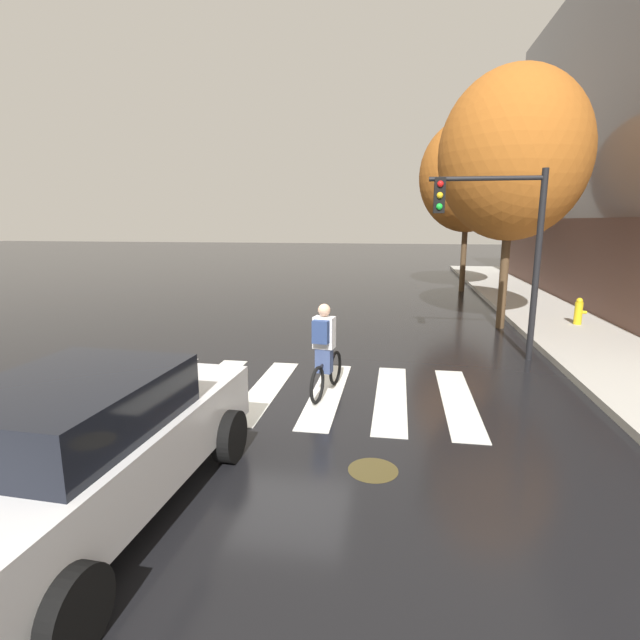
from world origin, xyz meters
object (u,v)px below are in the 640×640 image
object	(u,v)px
traffic_light_near	(500,232)
fire_hydrant	(579,311)
street_tree_near	(513,156)
sedan_near	(83,447)
street_tree_mid	(468,176)
cyclist	(325,350)
manhole_cover	(373,470)

from	to	relation	value
traffic_light_near	fire_hydrant	distance (m)	5.21
street_tree_near	sedan_near	bearing A→B (deg)	-120.61
fire_hydrant	street_tree_mid	world-z (taller)	street_tree_mid
fire_hydrant	cyclist	bearing A→B (deg)	-134.57
street_tree_near	street_tree_mid	world-z (taller)	street_tree_mid
manhole_cover	cyclist	xyz separation A→B (m)	(-1.01, 2.53, 0.84)
manhole_cover	traffic_light_near	bearing A→B (deg)	66.57
traffic_light_near	street_tree_near	bearing A→B (deg)	75.81
cyclist	fire_hydrant	distance (m)	9.21
manhole_cover	traffic_light_near	world-z (taller)	traffic_light_near
street_tree_mid	sedan_near	bearing A→B (deg)	-108.34
manhole_cover	cyclist	distance (m)	2.86
fire_hydrant	street_tree_near	xyz separation A→B (m)	(-2.19, -0.16, 4.34)
street_tree_near	cyclist	bearing A→B (deg)	-123.75
manhole_cover	street_tree_mid	world-z (taller)	street_tree_mid
cyclist	manhole_cover	bearing A→B (deg)	-68.26
cyclist	street_tree_near	world-z (taller)	street_tree_near
sedan_near	street_tree_mid	size ratio (longest dim) A/B	0.63
sedan_near	street_tree_near	world-z (taller)	street_tree_near
manhole_cover	cyclist	size ratio (longest dim) A/B	0.38
fire_hydrant	street_tree_near	bearing A→B (deg)	-175.74
traffic_light_near	manhole_cover	bearing A→B (deg)	-113.43
manhole_cover	street_tree_mid	xyz separation A→B (m)	(3.08, 16.57, 5.00)
cyclist	street_tree_near	distance (m)	8.68
traffic_light_near	fire_hydrant	bearing A→B (deg)	49.31
manhole_cover	street_tree_near	bearing A→B (deg)	69.94
manhole_cover	traffic_light_near	size ratio (longest dim) A/B	0.15
traffic_light_near	cyclist	bearing A→B (deg)	-138.53
sedan_near	fire_hydrant	xyz separation A→B (m)	(8.35, 10.59, -0.29)
street_tree_mid	traffic_light_near	bearing A→B (deg)	-93.51
cyclist	street_tree_mid	bearing A→B (deg)	73.74
sedan_near	street_tree_mid	world-z (taller)	street_tree_mid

